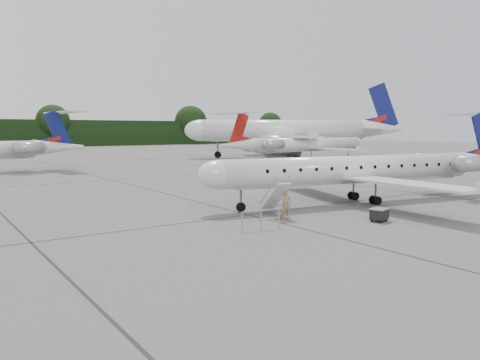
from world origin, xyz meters
TOP-DOWN VIEW (x-y plane):
  - ground at (0.00, 0.00)m, footprint 320.00×320.00m
  - treeline at (0.00, 130.00)m, footprint 260.00×4.00m
  - main_regional_jet at (2.14, 5.29)m, footprint 28.35×22.65m
  - airstair at (-5.44, 4.55)m, footprint 1.25×2.41m
  - passenger at (-5.68, 3.28)m, footprint 0.68×0.49m
  - safety_railing at (-8.47, 1.92)m, footprint 2.19×0.33m
  - baggage_cart at (-1.76, -0.04)m, footprint 1.08×0.95m
  - bg_narrowbody at (32.47, 49.06)m, footprint 45.97×41.07m
  - bg_regional_right at (29.13, 38.45)m, footprint 29.62×22.05m

SIDE VIEW (x-z plane):
  - ground at x=0.00m, z-range 0.00..0.00m
  - baggage_cart at x=-1.76m, z-range 0.00..0.80m
  - safety_railing at x=-8.47m, z-range 0.00..1.00m
  - passenger at x=-5.68m, z-range 0.00..1.72m
  - airstair at x=-5.44m, z-range 0.00..2.04m
  - main_regional_jet at x=2.14m, z-range 0.00..6.52m
  - bg_regional_right at x=29.13m, z-range 0.00..7.50m
  - treeline at x=0.00m, z-range 0.00..8.00m
  - bg_narrowbody at x=32.47m, z-range 0.00..13.59m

